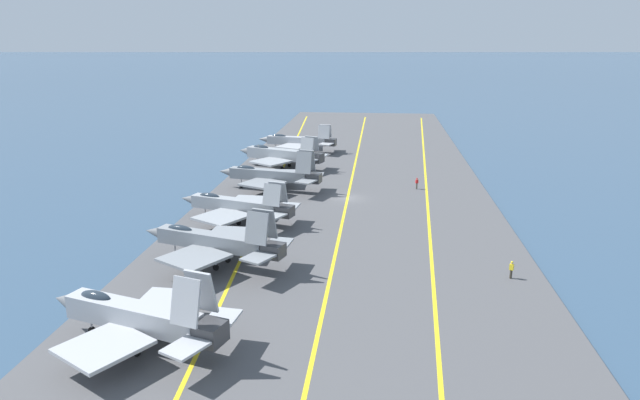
% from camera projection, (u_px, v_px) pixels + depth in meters
% --- Properties ---
extents(ground_plane, '(2000.00, 2000.00, 0.00)m').
position_uv_depth(ground_plane, '(348.00, 201.00, 83.03)').
color(ground_plane, '#334C66').
extents(carrier_deck, '(198.29, 41.63, 0.40)m').
position_uv_depth(carrier_deck, '(348.00, 199.00, 82.98)').
color(carrier_deck, '#4C4C4F').
rests_on(carrier_deck, ground).
extents(deck_stripe_foul_line, '(178.21, 10.17, 0.01)m').
position_uv_depth(deck_stripe_foul_line, '(427.00, 200.00, 81.76)').
color(deck_stripe_foul_line, yellow).
rests_on(deck_stripe_foul_line, carrier_deck).
extents(deck_stripe_centerline, '(178.46, 0.36, 0.01)m').
position_uv_depth(deck_stripe_centerline, '(348.00, 198.00, 82.92)').
color(deck_stripe_centerline, yellow).
rests_on(deck_stripe_centerline, carrier_deck).
extents(deck_stripe_edge_line, '(178.09, 12.23, 0.01)m').
position_uv_depth(deck_stripe_edge_line, '(270.00, 196.00, 84.07)').
color(deck_stripe_edge_line, yellow).
rests_on(deck_stripe_edge_line, carrier_deck).
extents(parked_jet_nearest, '(13.04, 15.64, 6.67)m').
position_uv_depth(parked_jet_nearest, '(137.00, 316.00, 42.36)').
color(parked_jet_nearest, '#A8AAAF').
rests_on(parked_jet_nearest, carrier_deck).
extents(parked_jet_second, '(13.04, 16.38, 6.49)m').
position_uv_depth(parked_jet_second, '(214.00, 241.00, 57.57)').
color(parked_jet_second, gray).
rests_on(parked_jet_second, carrier_deck).
extents(parked_jet_third, '(13.31, 16.16, 5.62)m').
position_uv_depth(parked_jet_third, '(237.00, 205.00, 71.49)').
color(parked_jet_third, '#93999E').
rests_on(parked_jet_third, carrier_deck).
extents(parked_jet_fourth, '(12.63, 16.57, 6.49)m').
position_uv_depth(parked_jet_fourth, '(271.00, 175.00, 86.32)').
color(parked_jet_fourth, gray).
rests_on(parked_jet_fourth, carrier_deck).
extents(parked_jet_fifth, '(13.55, 17.01, 6.05)m').
position_uv_depth(parked_jet_fifth, '(281.00, 155.00, 101.55)').
color(parked_jet_fifth, '#93999E').
rests_on(parked_jet_fifth, carrier_deck).
extents(parked_jet_sixth, '(13.59, 16.57, 5.69)m').
position_uv_depth(parked_jet_sixth, '(299.00, 141.00, 116.32)').
color(parked_jet_sixth, '#A8AAAF').
rests_on(parked_jet_sixth, carrier_deck).
extents(crew_red_vest, '(0.41, 0.46, 1.77)m').
position_uv_depth(crew_red_vest, '(417.00, 183.00, 87.53)').
color(crew_red_vest, '#4C473D').
rests_on(crew_red_vest, carrier_deck).
extents(crew_yellow_vest, '(0.41, 0.46, 1.78)m').
position_uv_depth(crew_yellow_vest, '(511.00, 269.00, 54.83)').
color(crew_yellow_vest, '#383328').
rests_on(crew_yellow_vest, carrier_deck).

